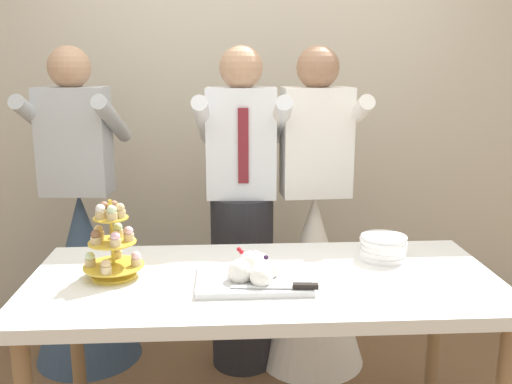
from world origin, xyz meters
The scene contains 8 objects.
rear_wall centered at (0.00, 1.48, 1.45)m, with size 5.20×0.10×2.90m, color beige.
dessert_table centered at (0.00, 0.00, 0.70)m, with size 1.80×0.80×0.78m.
cupcake_stand centered at (-0.58, 0.03, 0.91)m, with size 0.23×0.23×0.31m.
main_cake_tray centered at (-0.05, -0.06, 0.81)m, with size 0.44×0.31×0.13m.
plate_stack centered at (0.51, 0.17, 0.82)m, with size 0.20×0.20×0.10m.
person_groom centered at (-0.06, 0.73, 0.75)m, with size 0.48×0.51×1.66m.
person_bride centered at (0.31, 0.73, 0.58)m, with size 0.56×0.56×1.66m.
person_guest centered at (-0.90, 0.84, 0.58)m, with size 0.56×0.56×1.66m.
Camera 1 is at (-0.15, -2.02, 1.58)m, focal length 39.34 mm.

